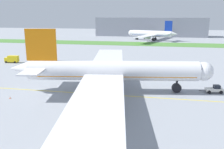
{
  "coord_description": "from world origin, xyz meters",
  "views": [
    {
      "loc": [
        15.32,
        -58.48,
        20.92
      ],
      "look_at": [
        1.78,
        10.2,
        3.74
      ],
      "focal_mm": 39.44,
      "sensor_mm": 36.0,
      "label": 1
    }
  ],
  "objects": [
    {
      "name": "grass_median_strip",
      "position": [
        0.0,
        120.7,
        0.05
      ],
      "size": [
        320.0,
        24.0,
        0.1
      ],
      "primitive_type": "cube",
      "color": "#4C8438",
      "rests_on": "ground"
    },
    {
      "name": "airliner_foreground",
      "position": [
        2.13,
        5.4,
        5.85
      ],
      "size": [
        55.02,
        88.61,
        17.22
      ],
      "color": "white",
      "rests_on": "ground"
    },
    {
      "name": "traffic_cone_near_nose",
      "position": [
        -21.79,
        -5.11,
        0.28
      ],
      "size": [
        0.36,
        0.36,
        0.58
      ],
      "color": "#F2590C",
      "rests_on": "ground"
    },
    {
      "name": "terminal_building",
      "position": [
        4.8,
        188.71,
        9.0
      ],
      "size": [
        105.53,
        20.0,
        18.0
      ],
      "primitive_type": "cube",
      "color": "gray",
      "rests_on": "ground"
    },
    {
      "name": "ground_crew_wingwalker_port",
      "position": [
        -1.66,
        -22.51,
        1.04
      ],
      "size": [
        0.57,
        0.38,
        1.71
      ],
      "color": "black",
      "rests_on": "ground"
    },
    {
      "name": "ground_plane",
      "position": [
        0.0,
        0.0,
        0.0
      ],
      "size": [
        600.0,
        600.0,
        0.0
      ],
      "primitive_type": "plane",
      "color": "#9399A0",
      "rests_on": "ground"
    },
    {
      "name": "apron_taxi_line",
      "position": [
        0.0,
        2.63,
        0.0
      ],
      "size": [
        280.0,
        0.36,
        0.01
      ],
      "primitive_type": "cube",
      "color": "yellow",
      "rests_on": "ground"
    },
    {
      "name": "service_truck_baggage_loader",
      "position": [
        -48.89,
        38.17,
        1.67
      ],
      "size": [
        6.18,
        2.83,
        3.13
      ],
      "color": "yellow",
      "rests_on": "ground"
    },
    {
      "name": "pushback_tug",
      "position": [
        30.4,
        9.97,
        0.99
      ],
      "size": [
        6.38,
        2.89,
        2.18
      ],
      "color": "white",
      "rests_on": "ground"
    },
    {
      "name": "parked_airliner_far_left",
      "position": [
        8.22,
        146.09,
        5.42
      ],
      "size": [
        40.59,
        63.72,
        15.99
      ],
      "color": "white",
      "rests_on": "ground"
    }
  ]
}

